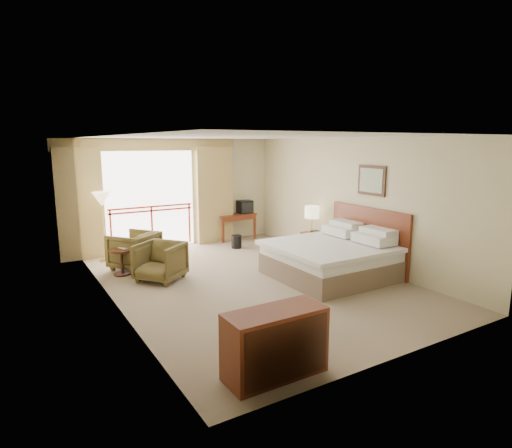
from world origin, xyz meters
TOP-DOWN VIEW (x-y plane):
  - floor at (0.00, 0.00)m, footprint 7.00×7.00m
  - ceiling at (0.00, 0.00)m, footprint 7.00×7.00m
  - wall_back at (0.00, 3.50)m, footprint 5.00×0.00m
  - wall_front at (0.00, -3.50)m, footprint 5.00×0.00m
  - wall_left at (-2.50, 0.00)m, footprint 0.00×7.00m
  - wall_right at (2.50, 0.00)m, footprint 0.00×7.00m
  - balcony_door at (-0.80, 3.48)m, footprint 2.40×0.00m
  - balcony_railing at (-0.80, 3.46)m, footprint 2.09×0.03m
  - curtain_left at (-2.45, 3.35)m, footprint 1.00×0.26m
  - curtain_right at (0.85, 3.35)m, footprint 1.00×0.26m
  - valance at (-0.80, 3.38)m, footprint 4.40×0.22m
  - hvac_vent at (1.30, 3.47)m, footprint 0.50×0.04m
  - bed at (1.50, -0.60)m, footprint 2.13×2.06m
  - headboard at (2.46, -0.60)m, footprint 0.06×2.10m
  - framed_art at (2.47, -0.60)m, footprint 0.04×0.72m
  - nightstand at (2.18, 0.86)m, footprint 0.41×0.47m
  - table_lamp at (2.18, 0.91)m, footprint 0.34×0.34m
  - phone at (2.13, 0.71)m, footprint 0.19×0.16m
  - desk at (1.47, 3.38)m, footprint 1.06×0.51m
  - tv at (1.77, 3.33)m, footprint 0.39×0.31m
  - coffee_maker at (1.12, 3.33)m, footprint 0.12×0.12m
  - cup at (1.27, 3.28)m, footprint 0.08×0.08m
  - wastebasket at (1.01, 2.42)m, footprint 0.30×0.30m
  - armchair_far at (-1.67, 1.94)m, footprint 1.18×1.19m
  - armchair_near at (-1.46, 0.91)m, footprint 1.13×1.12m
  - side_table at (-2.00, 1.65)m, footprint 0.48×0.48m
  - book at (-2.00, 1.65)m, footprint 0.24×0.27m
  - floor_lamp at (-2.06, 2.90)m, footprint 0.39×0.39m
  - dresser at (-1.47, -3.06)m, footprint 1.16×0.49m

SIDE VIEW (x-z plane):
  - floor at x=0.00m, z-range 0.00..0.00m
  - armchair_far at x=-1.67m, z-range -0.39..0.39m
  - armchair_near at x=-1.46m, z-range -0.37..0.37m
  - wastebasket at x=1.01m, z-range 0.00..0.32m
  - nightstand at x=2.18m, z-range 0.00..0.54m
  - side_table at x=-2.00m, z-range 0.10..0.62m
  - bed at x=1.50m, z-range -0.11..0.86m
  - dresser at x=-1.47m, z-range 0.00..0.77m
  - book at x=-2.00m, z-range 0.51..0.53m
  - desk at x=1.47m, z-range 0.19..0.89m
  - phone at x=2.13m, z-range 0.54..0.62m
  - headboard at x=2.46m, z-range 0.00..1.30m
  - cup at x=1.27m, z-range 0.69..0.79m
  - balcony_railing at x=-0.80m, z-range 0.30..1.32m
  - coffee_maker at x=1.12m, z-range 0.69..0.94m
  - tv at x=1.77m, z-range 0.69..1.04m
  - table_lamp at x=2.18m, z-range 0.71..1.31m
  - balcony_door at x=-0.80m, z-range 0.00..2.40m
  - curtain_left at x=-2.45m, z-range 0.00..2.50m
  - curtain_right at x=0.85m, z-range 0.00..2.50m
  - floor_lamp at x=-2.06m, z-range 0.56..2.10m
  - wall_left at x=-2.50m, z-range -2.15..4.85m
  - wall_right at x=2.50m, z-range -2.15..4.85m
  - wall_back at x=0.00m, z-range -1.15..3.85m
  - wall_front at x=0.00m, z-range -1.15..3.85m
  - framed_art at x=2.47m, z-range 1.55..2.15m
  - hvac_vent at x=1.30m, z-range 2.10..2.60m
  - valance at x=-0.80m, z-range 2.41..2.69m
  - ceiling at x=0.00m, z-range 2.70..2.70m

